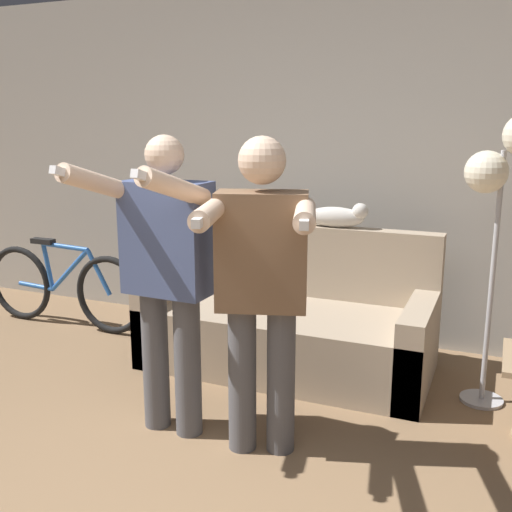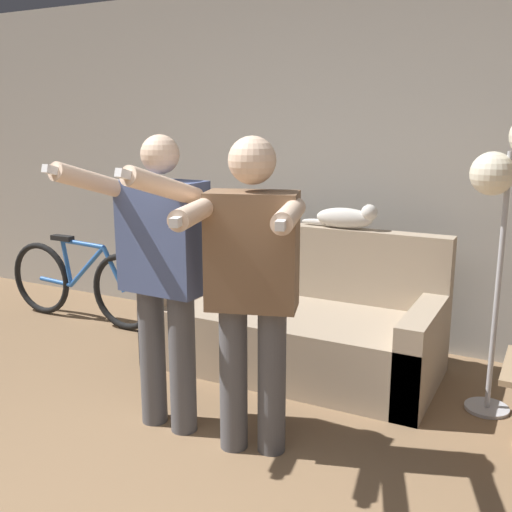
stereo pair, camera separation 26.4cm
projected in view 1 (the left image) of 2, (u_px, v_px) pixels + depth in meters
name	position (u px, v px, depth m)	size (l,w,h in m)	color
wall_back	(349.00, 166.00, 4.37)	(10.00, 0.05, 2.60)	#B7B2A8
couch	(289.00, 325.00, 4.03)	(1.88, 0.88, 0.91)	tan
person_left	(166.00, 267.00, 3.02)	(0.53, 0.67, 1.56)	#56565B
person_right	(261.00, 278.00, 2.82)	(0.62, 0.77, 1.56)	#56565B
cat	(338.00, 216.00, 4.07)	(0.54, 0.13, 0.18)	silver
floor_lamp	(504.00, 172.00, 3.25)	(0.42, 0.25, 1.67)	#B2B2B7
bicycle	(63.00, 287.00, 4.78)	(1.52, 0.07, 0.71)	black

